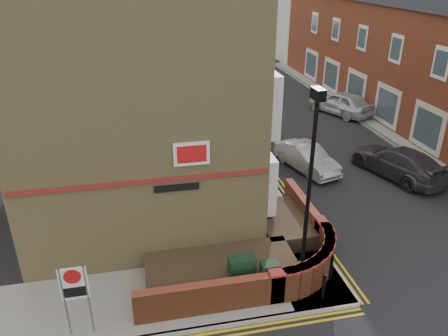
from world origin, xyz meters
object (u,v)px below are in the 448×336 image
lamppost (309,194)px  zone_sign (75,289)px  utility_cabinet_large (242,274)px  silver_car_near (307,158)px

lamppost → zone_sign: bearing=-173.9°
zone_sign → lamppost: bearing=6.1°
utility_cabinet_large → zone_sign: 4.86m
utility_cabinet_large → lamppost: bearing=-3.0°
utility_cabinet_large → zone_sign: (-4.70, -0.80, 0.92)m
utility_cabinet_large → silver_car_near: 9.58m
utility_cabinet_large → silver_car_near: bearing=56.4°
lamppost → utility_cabinet_large: size_ratio=5.25×
utility_cabinet_large → zone_sign: size_ratio=0.55×
zone_sign → silver_car_near: 13.35m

